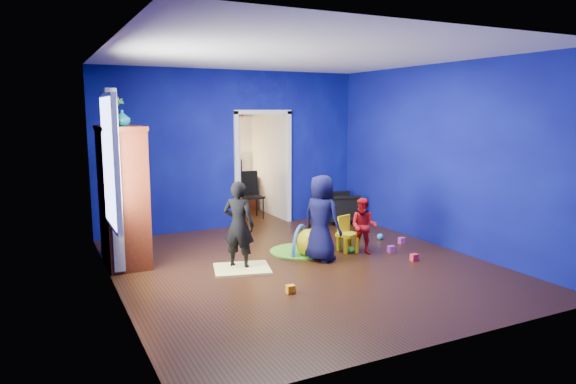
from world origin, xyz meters
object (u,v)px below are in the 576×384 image
crt_tv (126,192)px  play_mat (300,251)px  toddler_red (364,226)px  folding_chair (252,196)px  study_desk (235,193)px  tv_armoire (123,195)px  vase (122,118)px  child_navy (321,218)px  kid_chair (348,236)px  child_black (239,225)px  armchair (340,207)px  hopper_ball (310,243)px

crt_tv → play_mat: crt_tv is taller
toddler_red → folding_chair: 3.21m
study_desk → tv_armoire: bearing=-133.2°
toddler_red → folding_chair: (-0.53, 3.17, 0.03)m
vase → folding_chair: vase is taller
child_navy → folding_chair: size_ratio=1.37×
tv_armoire → kid_chair: size_ratio=3.92×
child_navy → child_black: bearing=57.6°
vase → crt_tv: vase is taller
vase → kid_chair: size_ratio=0.43×
armchair → vase: (-4.20, -1.23, 1.77)m
vase → toddler_red: bearing=-14.1°
play_mat → folding_chair: bearing=83.6°
armchair → study_desk: size_ratio=0.74×
kid_chair → play_mat: kid_chair is taller
tv_armoire → study_desk: size_ratio=2.23×
crt_tv → folding_chair: crt_tv is taller
study_desk → kid_chair: bearing=-84.5°
tv_armoire → crt_tv: tv_armoire is taller
child_navy → hopper_ball: (-0.05, 0.25, -0.42)m
hopper_ball → study_desk: bearing=86.0°
toddler_red → hopper_ball: bearing=-150.1°
hopper_ball → study_desk: (0.27, 3.89, 0.16)m
hopper_ball → play_mat: (-0.03, 0.27, -0.20)m
play_mat → folding_chair: 2.71m
tv_armoire → hopper_ball: bearing=-19.5°
tv_armoire → play_mat: bearing=-14.1°
child_black → toddler_red: (1.96, -0.17, -0.18)m
toddler_red → vase: vase is taller
vase → play_mat: bearing=-7.5°
toddler_red → folding_chair: bearing=145.8°
kid_chair → crt_tv: bearing=144.7°
armchair → study_desk: bearing=47.4°
play_mat → vase: bearing=172.5°
play_mat → folding_chair: (0.30, 2.66, 0.45)m
toddler_red → tv_armoire: bearing=-152.4°
child_navy → folding_chair: child_navy is taller
crt_tv → kid_chair: crt_tv is taller
armchair → hopper_ball: 2.48m
armchair → folding_chair: size_ratio=0.71×
vase → folding_chair: size_ratio=0.23×
vase → folding_chair: bearing=39.7°
armchair → toddler_red: 2.25m
tv_armoire → vase: bearing=-90.0°
child_black → hopper_ball: child_black is taller
child_black → tv_armoire: 1.72m
child_black → tv_armoire: size_ratio=0.62×
folding_chair → study_desk: bearing=90.0°
kid_chair → play_mat: 0.78m
child_black → child_navy: (1.21, -0.18, 0.02)m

